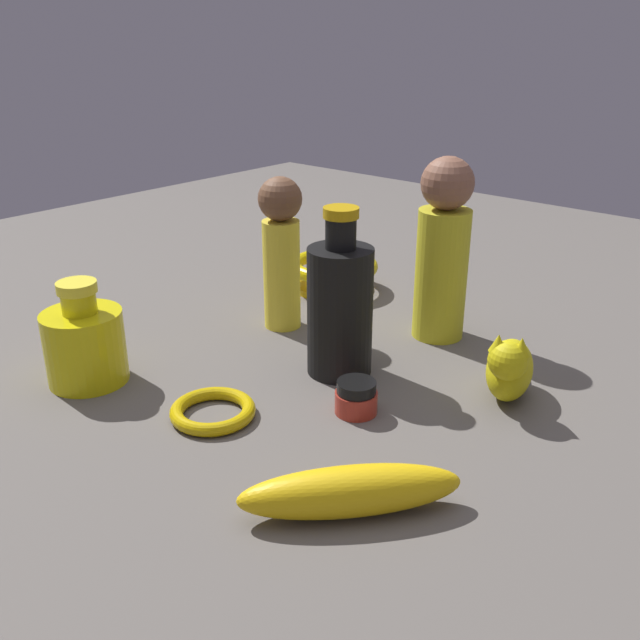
# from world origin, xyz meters

# --- Properties ---
(ground) EXTENTS (2.00, 2.00, 0.00)m
(ground) POSITION_xyz_m (0.00, 0.00, 0.00)
(ground) COLOR #5B5651
(bangle) EXTENTS (0.09, 0.09, 0.02)m
(bangle) POSITION_xyz_m (-0.19, -0.01, 0.01)
(bangle) COLOR #CAA709
(bangle) RESTS_ON ground
(bowl) EXTENTS (0.14, 0.14, 0.05)m
(bowl) POSITION_xyz_m (0.21, 0.15, 0.03)
(bowl) COLOR #BA9006
(bowl) RESTS_ON ground
(cat_figurine) EXTENTS (0.12, 0.08, 0.09)m
(cat_figurine) POSITION_xyz_m (0.06, -0.23, 0.04)
(cat_figurine) COLOR gold
(cat_figurine) RESTS_ON ground
(person_figure_adult) EXTENTS (0.06, 0.06, 0.21)m
(person_figure_adult) POSITION_xyz_m (0.05, 0.11, 0.11)
(person_figure_adult) COLOR yellow
(person_figure_adult) RESTS_ON ground
(person_figure_child) EXTENTS (0.08, 0.08, 0.25)m
(person_figure_child) POSITION_xyz_m (0.16, -0.07, 0.12)
(person_figure_child) COLOR gold
(person_figure_child) RESTS_ON ground
(bottle_tall) EXTENTS (0.08, 0.08, 0.21)m
(bottle_tall) POSITION_xyz_m (-0.01, -0.04, 0.09)
(bottle_tall) COLOR black
(bottle_tall) RESTS_ON ground
(bottle_short) EXTENTS (0.09, 0.09, 0.13)m
(bottle_short) POSITION_xyz_m (-0.23, 0.17, 0.05)
(bottle_short) COLOR #D6C80F
(bottle_short) RESTS_ON ground
(nail_polish_jar) EXTENTS (0.05, 0.05, 0.04)m
(nail_polish_jar) POSITION_xyz_m (-0.08, -0.12, 0.02)
(nail_polish_jar) COLOR #A12C20
(nail_polish_jar) RESTS_ON ground
(banana) EXTENTS (0.18, 0.16, 0.05)m
(banana) POSITION_xyz_m (-0.22, -0.22, 0.02)
(banana) COLOR yellow
(banana) RESTS_ON ground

